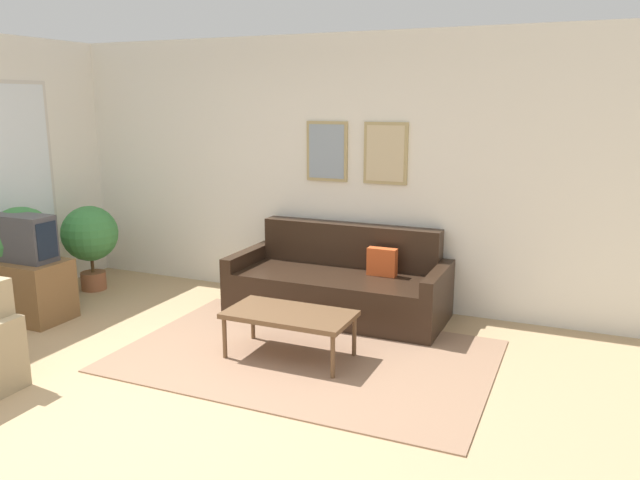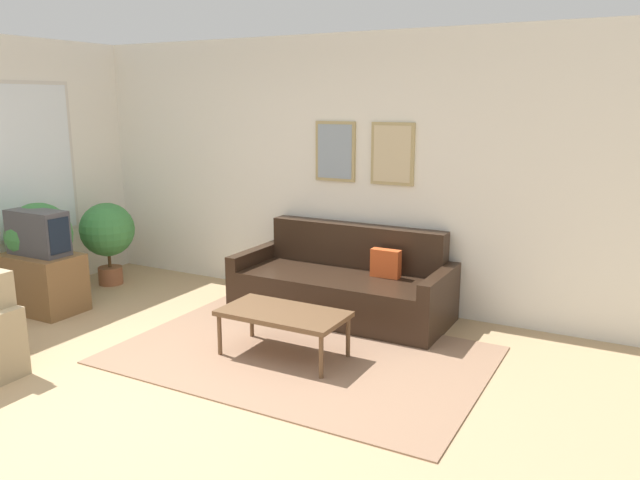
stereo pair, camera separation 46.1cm
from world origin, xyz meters
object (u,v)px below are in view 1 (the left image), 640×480
object	(u,v)px
couch	(340,285)
coffee_table	(289,316)
potted_plant_tall	(22,242)
tv	(23,238)

from	to	relation	value
couch	coffee_table	bearing A→B (deg)	-88.47
coffee_table	potted_plant_tall	world-z (taller)	potted_plant_tall
tv	couch	bearing A→B (deg)	26.22
coffee_table	potted_plant_tall	size ratio (longest dim) A/B	0.98
tv	potted_plant_tall	bearing A→B (deg)	141.35
tv	potted_plant_tall	world-z (taller)	potted_plant_tall
potted_plant_tall	tv	bearing A→B (deg)	-38.65
couch	tv	bearing A→B (deg)	-153.78
tv	potted_plant_tall	distance (m)	0.28
couch	tv	distance (m)	3.03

